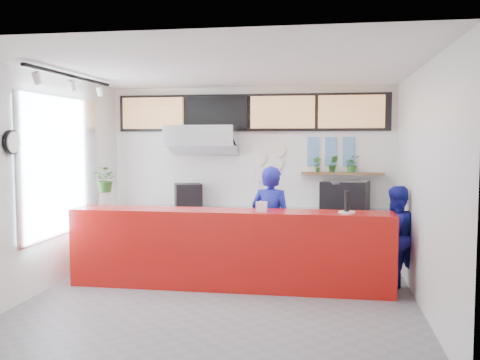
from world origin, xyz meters
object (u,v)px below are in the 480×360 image
Objects in this scene: espresso_machine at (345,196)px; staff_center at (271,224)px; panini_oven at (188,195)px; staff_right at (395,236)px; service_counter at (230,249)px; pepper_mill at (347,201)px.

staff_center is (-1.11, -1.35, -0.29)m from espresso_machine.
staff_center is (1.60, -1.35, -0.25)m from panini_oven.
staff_right is (1.77, 0.02, -0.13)m from staff_center.
panini_oven is 0.32× the size of staff_right.
panini_oven is 0.60× the size of espresso_machine.
staff_right is (0.66, -1.33, -0.43)m from espresso_machine.
panini_oven is 0.27× the size of staff_center.
service_counter is 9.97× the size of panini_oven.
espresso_machine reaches higher than service_counter.
espresso_machine is 2.68× the size of pepper_mill.
staff_right is at bearing -164.38° from staff_center.
panini_oven is at bearing -25.17° from staff_center.
staff_center is 6.06× the size of pepper_mill.
espresso_machine is at bearing 47.64° from service_counter.
staff_right reaches higher than pepper_mill.
staff_center reaches higher than panini_oven.
service_counter is at bearing 55.01° from staff_center.
staff_right is at bearing -50.94° from espresso_machine.
espresso_machine is at bearing -20.89° from panini_oven.
service_counter is 3.15× the size of staff_right.
pepper_mill is at bearing -78.58° from espresso_machine.
panini_oven is 2.11m from staff_center.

